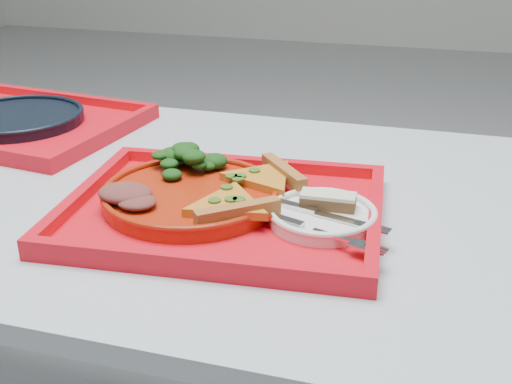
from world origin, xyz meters
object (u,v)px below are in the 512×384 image
at_px(dinner_plate, 191,197).
at_px(tray_main, 224,213).
at_px(tray_far, 19,126).
at_px(dessert_bar, 328,200).
at_px(navy_plate, 18,119).

bearing_deg(dinner_plate, tray_main, -10.30).
bearing_deg(tray_far, dinner_plate, -21.67).
xyz_separation_m(tray_main, tray_far, (-0.53, 0.27, 0.00)).
bearing_deg(dinner_plate, dessert_bar, 3.11).
xyz_separation_m(tray_far, dinner_plate, (0.48, -0.26, 0.02)).
height_order(tray_far, navy_plate, navy_plate).
height_order(tray_main, dessert_bar, dessert_bar).
distance_m(tray_far, navy_plate, 0.01).
bearing_deg(tray_far, navy_plate, 0.00).
height_order(navy_plate, dessert_bar, dessert_bar).
height_order(tray_main, navy_plate, navy_plate).
distance_m(tray_main, dinner_plate, 0.06).
bearing_deg(tray_main, dessert_bar, 3.40).
distance_m(tray_main, dessert_bar, 0.15).
relative_size(navy_plate, dessert_bar, 3.33).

